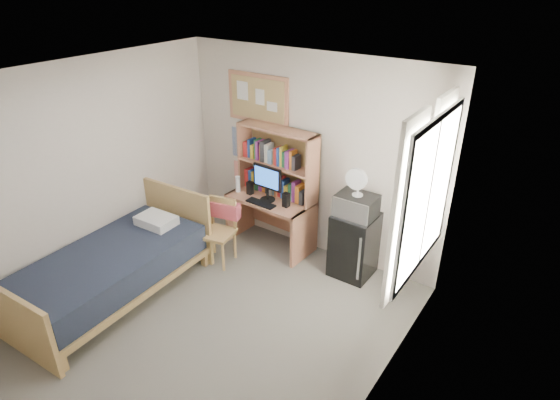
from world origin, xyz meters
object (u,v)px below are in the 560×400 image
Objects in this scene: bulletin_board at (258,99)px; bed at (112,274)px; desk_fan at (358,183)px; monitor at (267,184)px; desk at (271,222)px; mini_fridge at (354,244)px; desk_chair at (217,233)px; microwave at (357,206)px; speaker_left at (250,188)px; speaker_right at (286,200)px.

bed is (-0.46, -2.22, -1.62)m from bulletin_board.
bulletin_board reaches higher than desk_fan.
desk is at bearing 90.00° from monitor.
bulletin_board is at bearing 146.40° from desk.
desk is 1.39× the size of mini_fridge.
desk_chair is at bearing -86.15° from bulletin_board.
desk is at bearing 63.87° from bed.
desk is 0.79m from desk_chair.
microwave is at bearing -9.38° from bulletin_board.
desk_fan reaches higher than bed.
bed is 2.03m from speaker_left.
desk reaches higher than bed.
desk_chair is 4.80× the size of speaker_left.
monitor is 2.59× the size of speaker_left.
desk_chair is at bearing -113.01° from monitor.
speaker_left is at bearing 71.44° from bed.
desk_chair is 1.79m from microwave.
desk_fan is at bearing 5.53° from speaker_left.
bulletin_board is 0.44× the size of bed.
desk_fan is at bearing 0.00° from microwave.
bulletin_board reaches higher than microwave.
speaker_right reaches higher than desk_chair.
bed is 11.54× the size of speaker_right.
bulletin_board is 5.28× the size of speaker_left.
bulletin_board is at bearing 171.55° from mini_fridge.
desk is 0.54m from speaker_left.
mini_fridge is 1.78× the size of monitor.
monitor is 0.33m from speaker_left.
bulletin_board is at bearing 170.85° from microwave.
desk_chair is 0.40× the size of bed.
desk_chair is 2.71× the size of desk_fan.
microwave reaches higher than desk_chair.
microwave is at bearing 9.11° from speaker_right.
monitor is at bearing 63.28° from bed.
desk is 1.22m from mini_fridge.
speaker_left is at bearing 76.74° from desk_chair.
desk_fan is at bearing 9.11° from speaker_right.
mini_fridge is at bearing 6.29° from speaker_left.
desk is at bearing -178.67° from microwave.
desk is at bearing -36.59° from bulletin_board.
desk is 0.59m from monitor.
desk_fan is at bearing 6.89° from monitor.
desk_fan is (1.54, 0.74, 0.82)m from desk_chair.
mini_fridge is at bearing 5.03° from desk.
desk_chair reaches higher than bed.
monitor is (0.39, -0.35, -0.98)m from bulletin_board.
microwave reaches higher than speaker_left.
desk_fan is (1.22, 0.02, 0.89)m from desk.
desk is 1.51m from desk_fan.
speaker_left is 0.60m from speaker_right.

